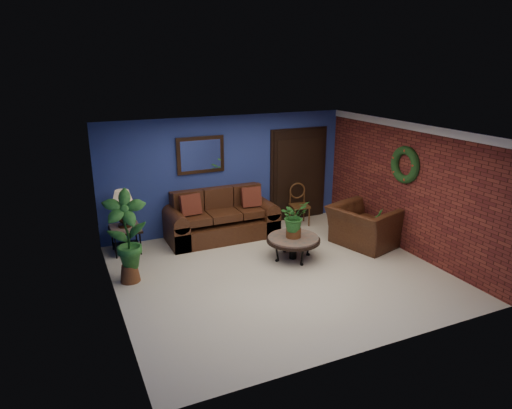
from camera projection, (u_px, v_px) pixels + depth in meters
name	position (u px, v px, depth m)	size (l,w,h in m)	color
floor	(279.00, 273.00, 8.08)	(5.50, 5.50, 0.00)	beige
wall_back	(227.00, 174.00, 9.88)	(5.50, 0.04, 2.50)	navy
wall_left	(112.00, 229.00, 6.63)	(0.04, 5.00, 2.50)	navy
wall_right_brick	(407.00, 188.00, 8.78)	(0.04, 5.00, 2.50)	maroon
ceiling	(281.00, 132.00, 7.33)	(5.50, 5.00, 0.02)	white
crown_molding	(412.00, 127.00, 8.41)	(0.03, 5.00, 0.14)	white
wall_mirror	(201.00, 155.00, 9.47)	(1.02, 0.06, 0.77)	#402715
closet_door	(298.00, 175.00, 10.60)	(1.44, 0.06, 2.18)	black
wreath	(405.00, 165.00, 8.67)	(0.72, 0.72, 0.16)	black
sofa	(220.00, 221.00, 9.66)	(2.29, 0.99, 1.03)	#432713
coffee_table	(293.00, 240.00, 8.57)	(1.01, 1.01, 0.43)	#504C46
end_table	(126.00, 233.00, 8.84)	(0.58, 0.58, 0.53)	#504C46
table_lamp	(123.00, 204.00, 8.66)	(0.42, 0.42, 0.70)	#402715
side_chair	(299.00, 201.00, 10.38)	(0.46, 0.46, 0.94)	#573919
armchair	(364.00, 226.00, 9.19)	(1.25, 1.09, 0.81)	#432713
coffee_plant	(294.00, 218.00, 8.43)	(0.62, 0.58, 0.70)	brown
floor_plant	(375.00, 227.00, 9.20)	(0.39, 0.34, 0.77)	brown
tall_plant	(126.00, 234.00, 7.52)	(0.79, 0.61, 1.59)	brown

